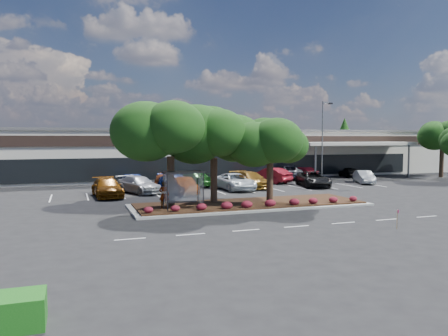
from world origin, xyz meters
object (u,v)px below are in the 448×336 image
object	(u,v)px
survey_stake	(397,217)
car_1	(139,185)
car_0	(107,188)
light_pole	(323,148)

from	to	relation	value
survey_stake	car_1	size ratio (longest dim) A/B	0.20
car_0	car_1	world-z (taller)	car_0
survey_stake	car_0	xyz separation A→B (m)	(-14.48, 19.33, 0.11)
car_1	survey_stake	bearing A→B (deg)	-85.98
light_pole	car_1	distance (m)	20.70
survey_stake	car_1	distance (m)	23.98
light_pole	survey_stake	distance (m)	24.10
car_0	light_pole	bearing A→B (deg)	3.19
light_pole	car_1	size ratio (longest dim) A/B	1.69
light_pole	survey_stake	bearing A→B (deg)	-112.02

